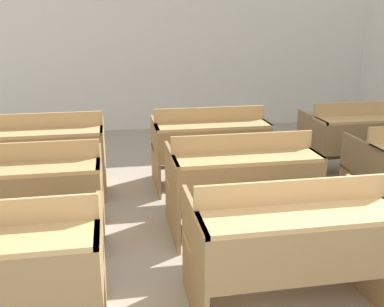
# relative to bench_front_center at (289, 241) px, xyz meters

# --- Properties ---
(wall_back) EXTENTS (6.40, 0.06, 2.80)m
(wall_back) POSITION_rel_bench_front_center_xyz_m (0.12, 4.92, 0.94)
(wall_back) COLOR silver
(wall_back) RESTS_ON ground_plane
(bench_front_center) EXTENTS (1.17, 0.73, 0.86)m
(bench_front_center) POSITION_rel_bench_front_center_xyz_m (0.00, 0.00, 0.00)
(bench_front_center) COLOR #93744A
(bench_front_center) RESTS_ON ground_plane
(bench_second_left) EXTENTS (1.17, 0.73, 0.86)m
(bench_second_left) POSITION_rel_bench_front_center_xyz_m (-1.70, 1.12, 0.00)
(bench_second_left) COLOR olive
(bench_second_left) RESTS_ON ground_plane
(bench_second_center) EXTENTS (1.17, 0.73, 0.86)m
(bench_second_center) POSITION_rel_bench_front_center_xyz_m (0.02, 1.08, 0.00)
(bench_second_center) COLOR olive
(bench_second_center) RESTS_ON ground_plane
(bench_third_left) EXTENTS (1.17, 0.73, 0.86)m
(bench_third_left) POSITION_rel_bench_front_center_xyz_m (-1.68, 2.21, 0.00)
(bench_third_left) COLOR #96784E
(bench_third_left) RESTS_ON ground_plane
(bench_third_center) EXTENTS (1.17, 0.73, 0.86)m
(bench_third_center) POSITION_rel_bench_front_center_xyz_m (-0.00, 2.20, 0.00)
(bench_third_center) COLOR olive
(bench_third_center) RESTS_ON ground_plane
(bench_third_right) EXTENTS (1.17, 0.73, 0.86)m
(bench_third_right) POSITION_rel_bench_front_center_xyz_m (1.73, 2.21, 0.00)
(bench_third_right) COLOR #96774D
(bench_third_right) RESTS_ON ground_plane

